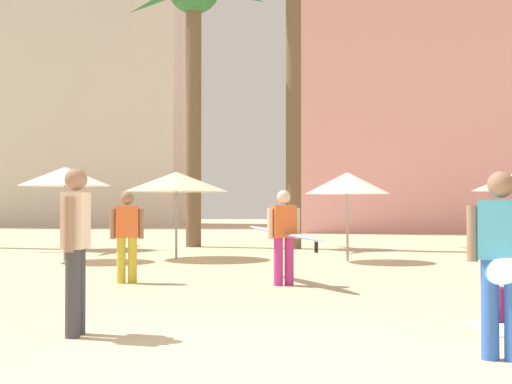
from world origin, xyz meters
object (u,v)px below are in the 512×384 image
backpack (497,305)px  person_mid_center (76,243)px  cafe_umbrella_1 (65,176)px  person_near_right (507,260)px  palm_tree_left (194,21)px  person_near_left (284,233)px  person_mid_left (127,233)px  cafe_umbrella_5 (176,182)px  cafe_umbrella_3 (347,183)px

backpack → person_mid_center: bearing=-13.9°
cafe_umbrella_1 → person_near_right: cafe_umbrella_1 is taller
palm_tree_left → person_near_left: size_ratio=3.15×
person_near_right → cafe_umbrella_1: bearing=-128.1°
person_mid_left → backpack: bearing=-139.3°
cafe_umbrella_1 → person_near_right: bearing=-56.6°
person_near_right → person_mid_left: (-4.68, 6.22, -0.02)m
palm_tree_left → backpack: palm_tree_left is taller
cafe_umbrella_5 → backpack: (5.16, -9.53, -1.79)m
cafe_umbrella_3 → person_mid_center: (-3.98, -9.76, -0.94)m
person_near_left → cafe_umbrella_5: bearing=5.1°
cafe_umbrella_3 → person_mid_center: cafe_umbrella_3 is taller
person_mid_center → person_mid_left: (-0.49, 5.00, -0.09)m
cafe_umbrella_5 → person_mid_left: size_ratio=1.64×
cafe_umbrella_3 → person_near_left: (-1.66, -4.92, -1.03)m
cafe_umbrella_1 → person_mid_left: 5.51m
backpack → person_near_right: person_near_right is taller
cafe_umbrella_1 → person_near_left: size_ratio=0.77×
cafe_umbrella_3 → palm_tree_left: bearing=127.1°
person_mid_center → backpack: bearing=-168.5°
cafe_umbrella_3 → backpack: 8.98m
cafe_umbrella_5 → person_near_right: 12.63m
palm_tree_left → person_mid_center: 17.00m
backpack → person_mid_left: (-5.29, 4.02, 0.70)m
person_near_right → palm_tree_left: bearing=-146.0°
cafe_umbrella_3 → person_mid_left: 6.61m
palm_tree_left → person_near_left: palm_tree_left is taller
palm_tree_left → person_mid_left: palm_tree_left is taller
cafe_umbrella_5 → person_mid_center: 10.57m
cafe_umbrella_1 → person_mid_left: bearing=-61.8°
cafe_umbrella_3 → backpack: bearing=-84.6°
person_near_right → person_mid_center: (-4.18, 1.22, 0.07)m
cafe_umbrella_3 → person_near_left: bearing=-108.6°
person_near_right → person_mid_center: bearing=-87.7°
cafe_umbrella_3 → cafe_umbrella_5: cafe_umbrella_5 is taller
backpack → person_mid_left: size_ratio=0.26×
person_near_left → person_mid_left: size_ratio=1.85×
palm_tree_left → backpack: bearing=-70.2°
backpack → palm_tree_left: bearing=-95.6°
cafe_umbrella_3 → backpack: size_ratio=5.25×
person_near_right → cafe_umbrella_5: bearing=-140.3°
palm_tree_left → cafe_umbrella_3: size_ratio=4.34×
cafe_umbrella_3 → person_mid_left: bearing=-133.2°
cafe_umbrella_5 → backpack: 10.99m
palm_tree_left → backpack: size_ratio=22.80×
person_near_right → person_near_left: person_near_right is taller
backpack → person_near_right: bearing=49.0°
backpack → person_mid_center: (-4.80, -0.98, 0.79)m
cafe_umbrella_5 → backpack: size_ratio=6.42×
cafe_umbrella_5 → palm_tree_left: bearing=91.6°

